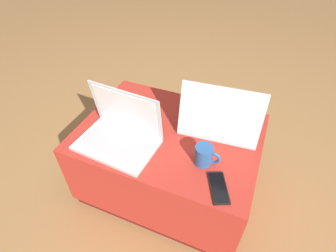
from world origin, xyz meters
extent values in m
plane|color=#9E7042|center=(0.00, 0.00, 0.00)|extent=(14.00, 14.00, 0.00)
cube|color=maroon|center=(0.00, 0.00, 0.03)|extent=(0.84, 0.62, 0.05)
cube|color=#B22D23|center=(0.00, 0.00, 0.24)|extent=(0.88, 0.64, 0.37)
cube|color=silver|center=(-0.19, -0.18, 0.43)|extent=(0.37, 0.26, 0.02)
cube|color=#B2B2B7|center=(-0.19, -0.19, 0.44)|extent=(0.32, 0.15, 0.00)
cube|color=silver|center=(-0.18, -0.08, 0.56)|extent=(0.36, 0.06, 0.23)
cube|color=white|center=(-0.18, -0.08, 0.56)|extent=(0.32, 0.05, 0.21)
cube|color=silver|center=(0.21, 0.15, 0.43)|extent=(0.39, 0.29, 0.02)
cube|color=#B2B2B7|center=(0.21, 0.15, 0.44)|extent=(0.33, 0.17, 0.00)
cube|color=silver|center=(0.22, 0.05, 0.57)|extent=(0.37, 0.10, 0.25)
cube|color=#1E4799|center=(0.22, 0.05, 0.56)|extent=(0.33, 0.08, 0.22)
cube|color=black|center=(0.30, -0.23, 0.43)|extent=(0.12, 0.16, 0.01)
cube|color=black|center=(0.30, -0.23, 0.43)|extent=(0.11, 0.15, 0.00)
cube|color=#385133|center=(0.09, 0.42, 0.19)|extent=(0.31, 0.22, 0.39)
cube|color=#2F452B|center=(0.11, 0.52, 0.12)|extent=(0.23, 0.10, 0.17)
torus|color=#385133|center=(0.09, 0.42, 0.41)|extent=(0.09, 0.03, 0.08)
cylinder|color=#285693|center=(0.21, -0.12, 0.47)|extent=(0.08, 0.08, 0.09)
torus|color=#285693|center=(0.25, -0.12, 0.47)|extent=(0.07, 0.01, 0.07)
camera|label=1|loc=(0.35, -0.86, 1.30)|focal=28.00mm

